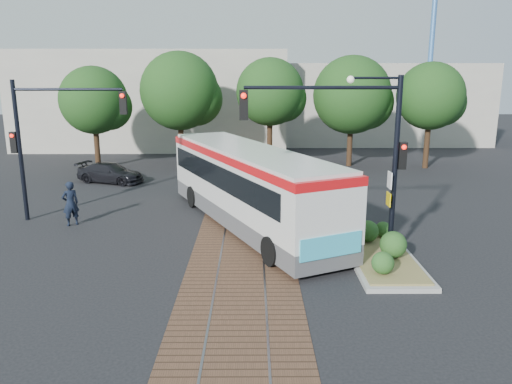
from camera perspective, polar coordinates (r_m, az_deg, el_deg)
ground at (r=18.15m, az=-1.58°, el=-6.76°), size 120.00×120.00×0.00m
trackbed at (r=21.94m, az=-1.36°, el=-3.11°), size 3.60×40.00×0.02m
tree_row at (r=33.47m, az=1.08°, el=11.08°), size 26.40×5.60×7.67m
warehouses at (r=45.84m, az=-1.52°, el=10.45°), size 40.00×13.00×8.00m
crane at (r=54.16m, az=19.59°, el=17.67°), size 8.00×0.50×18.00m
city_bus at (r=20.62m, az=-0.83°, el=1.02°), size 7.49×12.14×3.27m
traffic_island at (r=17.75m, az=14.21°, el=-6.53°), size 2.20×5.20×1.13m
signal_pole_main at (r=16.71m, az=11.70°, el=5.91°), size 5.49×0.46×6.00m
signal_pole_left at (r=22.89m, az=-22.99°, el=6.39°), size 4.99×0.34×6.00m
officer at (r=22.25m, az=-20.45°, el=-1.24°), size 0.82×0.78×1.89m
parked_car at (r=30.31m, az=-16.31°, el=2.12°), size 4.27×2.82×1.15m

